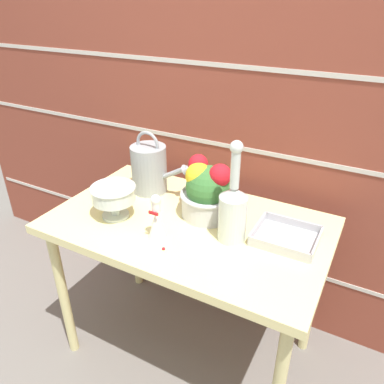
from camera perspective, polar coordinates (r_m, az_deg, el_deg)
ground_plane at (r=2.01m, az=-0.49°, el=-22.50°), size 12.00×12.00×0.00m
brick_wall at (r=1.75m, az=6.79°, el=12.84°), size 3.60×0.08×2.20m
patio_table at (r=1.56m, az=-0.59°, el=-7.02°), size 1.11×0.67×0.74m
watering_can at (r=1.71m, az=-6.45°, el=3.62°), size 0.31×0.16×0.29m
crystal_pedestal_bowl at (r=1.53m, az=-11.86°, el=-0.53°), size 0.18×0.18×0.14m
flower_planter at (r=1.51m, az=2.33°, el=0.18°), size 0.23×0.23×0.25m
glass_decanter at (r=1.36m, az=6.24°, el=-2.60°), size 0.10×0.10×0.39m
figurine_vase at (r=1.38m, az=-5.41°, el=-4.50°), size 0.07×0.07×0.19m
wire_tray at (r=1.45m, az=14.13°, el=-6.76°), size 0.23×0.20×0.04m
fallen_petal at (r=1.36m, az=-4.36°, el=-8.61°), size 0.01×0.01×0.01m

